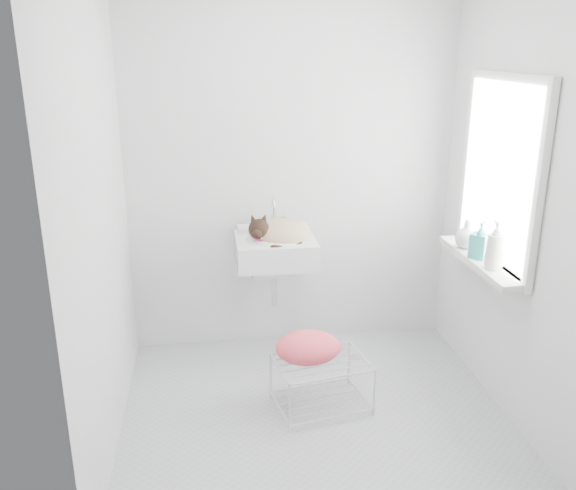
{
  "coord_description": "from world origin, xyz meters",
  "views": [
    {
      "loc": [
        -0.56,
        -2.95,
        2.04
      ],
      "look_at": [
        -0.09,
        0.5,
        0.88
      ],
      "focal_mm": 37.66,
      "sensor_mm": 36.0,
      "label": 1
    }
  ],
  "objects": [
    {
      "name": "bottle_a",
      "position": [
        1.0,
        0.02,
        0.85
      ],
      "size": [
        0.09,
        0.09,
        0.23
      ],
      "primitive_type": "imported",
      "rotation": [
        0.0,
        0.0,
        3.13
      ],
      "color": "white",
      "rests_on": "windowsill"
    },
    {
      "name": "left_wall",
      "position": [
        -1.1,
        0.0,
        1.25
      ],
      "size": [
        0.02,
        2.0,
        2.5
      ],
      "primitive_type": "cube",
      "color": "white",
      "rests_on": "ground"
    },
    {
      "name": "bottle_c",
      "position": [
        1.0,
        0.39,
        0.85
      ],
      "size": [
        0.19,
        0.19,
        0.18
      ],
      "primitive_type": "imported",
      "rotation": [
        0.0,
        0.0,
        0.99
      ],
      "color": "silver",
      "rests_on": "windowsill"
    },
    {
      "name": "faucet",
      "position": [
        -0.14,
        0.92,
        0.99
      ],
      "size": [
        0.19,
        0.13,
        0.19
      ],
      "primitive_type": null,
      "color": "silver",
      "rests_on": "sink"
    },
    {
      "name": "back_wall",
      "position": [
        0.0,
        1.0,
        1.25
      ],
      "size": [
        2.2,
        0.02,
        2.5
      ],
      "primitive_type": "cube",
      "color": "white",
      "rests_on": "ground"
    },
    {
      "name": "window_frame",
      "position": [
        1.07,
        0.2,
        1.35
      ],
      "size": [
        0.04,
        0.9,
        1.1
      ],
      "primitive_type": "cube",
      "color": "white",
      "rests_on": "right_wall"
    },
    {
      "name": "window_glass",
      "position": [
        1.09,
        0.2,
        1.35
      ],
      "size": [
        0.01,
        0.8,
        1.0
      ],
      "primitive_type": "cube",
      "color": "white",
      "rests_on": "right_wall"
    },
    {
      "name": "right_wall",
      "position": [
        1.1,
        0.0,
        1.25
      ],
      "size": [
        0.02,
        2.0,
        2.5
      ],
      "primitive_type": "cube",
      "color": "white",
      "rests_on": "ground"
    },
    {
      "name": "bottle_b",
      "position": [
        1.0,
        0.21,
        0.85
      ],
      "size": [
        0.14,
        0.14,
        0.22
      ],
      "primitive_type": "imported",
      "rotation": [
        0.0,
        0.0,
        2.29
      ],
      "color": "teal",
      "rests_on": "windowsill"
    },
    {
      "name": "sink",
      "position": [
        -0.14,
        0.74,
        0.85
      ],
      "size": [
        0.51,
        0.45,
        0.2
      ],
      "primitive_type": "cube",
      "color": "white",
      "rests_on": "back_wall"
    },
    {
      "name": "wire_rack",
      "position": [
        0.05,
        0.08,
        0.15
      ],
      "size": [
        0.57,
        0.44,
        0.31
      ],
      "primitive_type": "cube",
      "rotation": [
        0.0,
        0.0,
        0.18
      ],
      "color": "silver",
      "rests_on": "floor"
    },
    {
      "name": "windowsill",
      "position": [
        1.01,
        0.2,
        0.83
      ],
      "size": [
        0.16,
        0.88,
        0.04
      ],
      "primitive_type": "cube",
      "color": "white",
      "rests_on": "right_wall"
    },
    {
      "name": "towel",
      "position": [
        -0.03,
        0.11,
        0.34
      ],
      "size": [
        0.38,
        0.27,
        0.16
      ],
      "primitive_type": "ellipsoid",
      "rotation": [
        0.0,
        0.0,
        0.01
      ],
      "color": "orange",
      "rests_on": "wire_rack"
    },
    {
      "name": "cat",
      "position": [
        -0.13,
        0.72,
        0.89
      ],
      "size": [
        0.4,
        0.33,
        0.25
      ],
      "rotation": [
        0.0,
        0.0,
        0.06
      ],
      "color": "tan",
      "rests_on": "sink"
    },
    {
      "name": "floor",
      "position": [
        0.0,
        0.0,
        0.0
      ],
      "size": [
        2.2,
        2.0,
        0.02
      ],
      "primitive_type": "cube",
      "color": "#ADB1B4",
      "rests_on": "ground"
    }
  ]
}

